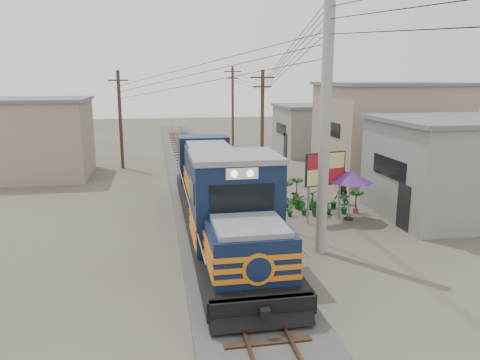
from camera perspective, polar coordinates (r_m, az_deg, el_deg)
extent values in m
plane|color=#473F35|center=(17.99, -1.49, -8.91)|extent=(120.00, 120.00, 0.00)
cube|color=#595651|center=(27.46, -4.67, -1.19)|extent=(3.60, 70.00, 0.16)
cube|color=#51331E|center=(27.37, -5.79, -0.87)|extent=(0.08, 70.00, 0.12)
cube|color=#51331E|center=(27.47, -3.56, -0.78)|extent=(0.08, 70.00, 0.12)
cube|color=black|center=(19.64, -2.41, -4.67)|extent=(2.89, 15.93, 0.55)
cube|color=black|center=(15.13, 0.23, -11.26)|extent=(2.19, 3.19, 0.65)
cube|color=black|center=(24.48, -3.99, -1.94)|extent=(2.19, 3.19, 0.65)
cube|color=#0E1933|center=(13.61, 1.16, -8.85)|extent=(2.37, 2.39, 1.49)
cube|color=#0E1933|center=(15.69, -0.62, -2.87)|extent=(2.83, 2.59, 3.09)
cube|color=slate|center=(15.34, -0.63, 2.88)|extent=(2.89, 2.72, 0.18)
cube|color=black|center=(14.30, 0.25, -2.12)|extent=(2.02, 0.06, 0.80)
cube|color=white|center=(14.12, 0.26, 0.80)|extent=(1.00, 0.06, 0.35)
cube|color=#0E1933|center=(21.72, -3.33, 0.38)|extent=(2.25, 9.75, 2.29)
cube|color=slate|center=(21.50, -3.37, 3.50)|extent=(2.02, 9.75, 0.18)
cube|color=orange|center=(19.49, -2.42, -3.14)|extent=(2.93, 15.93, 0.14)
cube|color=orange|center=(19.41, -2.43, -2.29)|extent=(2.93, 15.93, 0.14)
cube|color=orange|center=(19.33, -2.44, -1.43)|extent=(2.93, 15.93, 0.14)
cylinder|color=#9E9B93|center=(17.22, 10.36, 7.08)|extent=(0.40, 0.40, 10.00)
cylinder|color=#4C3826|center=(31.50, 2.73, 6.92)|extent=(0.24, 0.24, 7.00)
cube|color=#4C3826|center=(31.35, 2.78, 12.39)|extent=(1.60, 0.10, 0.10)
cube|color=#4C3826|center=(31.36, 2.77, 11.29)|extent=(1.20, 0.10, 0.10)
cylinder|color=#4C3826|center=(45.24, -0.90, 8.96)|extent=(0.24, 0.24, 7.50)
cube|color=#4C3826|center=(45.16, -0.91, 13.08)|extent=(1.60, 0.10, 0.10)
cube|color=#4C3826|center=(45.15, -0.91, 12.31)|extent=(1.20, 0.10, 0.10)
cylinder|color=#4C3826|center=(34.78, -14.38, 7.08)|extent=(0.24, 0.24, 7.00)
cube|color=#4C3826|center=(34.65, -14.65, 12.02)|extent=(1.60, 0.10, 0.10)
cube|color=#4C3826|center=(34.65, -14.60, 11.03)|extent=(1.20, 0.10, 0.10)
cube|color=gray|center=(24.45, 24.99, 1.16)|extent=(7.00, 6.00, 4.50)
cube|color=slate|center=(24.14, 25.50, 6.63)|extent=(7.35, 6.30, 0.20)
cube|color=black|center=(22.57, 17.70, 1.47)|extent=(0.05, 3.00, 0.90)
cube|color=gray|center=(32.46, 17.50, 5.64)|extent=(8.00, 7.00, 6.00)
cube|color=slate|center=(32.27, 17.87, 11.10)|extent=(8.40, 7.35, 0.20)
cube|color=black|center=(30.78, 10.85, 6.21)|extent=(0.05, 3.50, 0.90)
cube|color=gray|center=(41.11, 9.10, 5.99)|extent=(6.00, 6.00, 4.00)
cube|color=slate|center=(40.93, 9.20, 8.91)|extent=(6.30, 6.30, 0.20)
cube|color=black|center=(40.20, 5.02, 6.24)|extent=(0.05, 3.00, 0.90)
cube|color=gray|center=(33.66, -23.05, 4.58)|extent=(6.00, 6.00, 5.00)
cube|color=slate|center=(33.44, -23.44, 8.99)|extent=(6.30, 6.30, 0.20)
cylinder|color=#99999E|center=(21.36, 8.36, -2.21)|extent=(0.10, 0.10, 2.38)
cylinder|color=#99999E|center=(22.33, 12.03, -1.70)|extent=(0.10, 0.10, 2.38)
cube|color=black|center=(21.55, 10.37, 1.36)|extent=(2.06, 0.66, 1.52)
cube|color=#AD1726|center=(21.52, 10.40, 1.35)|extent=(1.95, 0.60, 1.43)
cylinder|color=black|center=(22.58, 13.06, -4.60)|extent=(0.43, 0.43, 0.10)
cylinder|color=#99999E|center=(22.31, 13.18, -2.11)|extent=(0.05, 0.05, 2.13)
cone|color=#492266|center=(22.08, 13.32, 0.45)|extent=(2.83, 2.83, 0.53)
imported|color=black|center=(25.10, 12.38, -0.87)|extent=(0.72, 0.55, 1.76)
imported|color=#164F1A|center=(22.51, 6.10, -3.34)|extent=(0.56, 0.52, 0.89)
imported|color=#164F1A|center=(22.84, 7.74, -3.47)|extent=(0.46, 0.44, 0.65)
imported|color=#164F1A|center=(22.80, 9.34, -3.15)|extent=(1.02, 1.08, 0.95)
imported|color=#164F1A|center=(23.19, 10.69, -3.38)|extent=(0.46, 0.46, 0.61)
imported|color=#164F1A|center=(23.35, 12.56, -2.78)|extent=(0.58, 0.41, 1.06)
imported|color=#164F1A|center=(23.59, 5.55, -2.77)|extent=(0.47, 0.41, 0.74)
imported|color=#164F1A|center=(23.83, 7.26, -2.47)|extent=(0.76, 0.86, 0.90)
imported|color=#164F1A|center=(23.81, 8.87, -2.43)|extent=(0.77, 0.77, 0.98)
imported|color=#164F1A|center=(24.19, 10.17, -2.31)|extent=(0.58, 0.51, 0.92)
imported|color=#164F1A|center=(24.22, 11.43, -2.55)|extent=(0.50, 0.45, 0.75)
imported|color=#164F1A|center=(24.67, 5.01, -1.97)|extent=(0.99, 0.98, 0.83)
imported|color=#164F1A|center=(24.68, 6.57, -2.19)|extent=(0.45, 0.45, 0.68)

